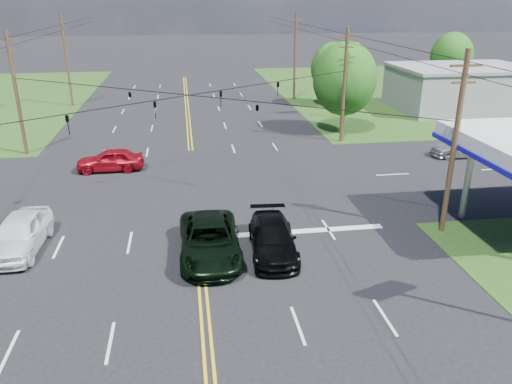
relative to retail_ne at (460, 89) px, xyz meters
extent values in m
plane|color=black|center=(-30.00, -20.00, -2.20)|extent=(280.00, 280.00, 0.00)
cube|color=#254516|center=(5.00, 12.00, -2.20)|extent=(46.00, 48.00, 0.03)
cube|color=silver|center=(-25.00, -28.00, -2.20)|extent=(10.00, 0.50, 0.02)
cube|color=gray|center=(0.00, 0.00, 0.00)|extent=(14.00, 10.00, 4.40)
cylinder|color=#A5A5AA|center=(-15.00, -27.50, 0.12)|extent=(0.36, 0.36, 4.65)
cylinder|color=#3B2D19|center=(-17.00, -29.00, 2.55)|extent=(0.28, 0.28, 9.50)
cube|color=#3B2D19|center=(-17.00, -29.00, 6.50)|extent=(1.60, 0.12, 0.12)
cube|color=#3B2D19|center=(-17.00, -29.00, 5.70)|extent=(1.20, 0.10, 0.10)
cylinder|color=#3B2D19|center=(-43.00, -11.00, 2.55)|extent=(0.28, 0.28, 9.50)
cube|color=#3B2D19|center=(-43.00, -11.00, 6.50)|extent=(1.60, 0.12, 0.12)
cube|color=#3B2D19|center=(-43.00, -11.00, 5.70)|extent=(1.20, 0.10, 0.10)
cylinder|color=#3B2D19|center=(-17.00, -11.00, 2.55)|extent=(0.28, 0.28, 9.50)
cube|color=#3B2D19|center=(-17.00, -11.00, 6.50)|extent=(1.60, 0.12, 0.12)
cube|color=#3B2D19|center=(-17.00, -11.00, 5.70)|extent=(1.20, 0.10, 0.10)
cylinder|color=#3B2D19|center=(-43.00, 8.00, 2.80)|extent=(0.28, 0.28, 10.00)
cube|color=#3B2D19|center=(-43.00, 8.00, 7.00)|extent=(1.60, 0.12, 0.12)
cube|color=#3B2D19|center=(-43.00, 8.00, 6.20)|extent=(1.20, 0.10, 0.10)
cylinder|color=#3B2D19|center=(-17.00, 8.00, 2.80)|extent=(0.28, 0.28, 10.00)
cube|color=#3B2D19|center=(-17.00, 8.00, 7.00)|extent=(1.60, 0.12, 0.12)
cube|color=#3B2D19|center=(-17.00, 8.00, 6.20)|extent=(1.20, 0.10, 0.10)
imported|color=black|center=(-36.50, -24.50, 3.22)|extent=(0.17, 0.21, 1.05)
imported|color=black|center=(-32.08, -21.44, 3.22)|extent=(0.17, 0.21, 1.05)
imported|color=black|center=(-27.92, -18.56, 3.22)|extent=(0.17, 0.21, 1.05)
imported|color=black|center=(-23.50, -15.50, 3.22)|extent=(0.17, 0.21, 1.05)
imported|color=black|center=(-33.90, -17.30, 3.50)|extent=(1.24, 0.26, 0.50)
imported|color=black|center=(-26.10, -22.70, 3.50)|extent=(1.24, 0.26, 0.50)
cylinder|color=black|center=(-17.00, -22.00, 6.70)|extent=(0.04, 100.00, 0.04)
cylinder|color=black|center=(-17.00, -22.00, 6.10)|extent=(0.04, 100.00, 0.04)
cylinder|color=#3B2D19|center=(-16.00, -8.00, -0.55)|extent=(0.36, 0.36, 3.30)
ellipsoid|color=#235416|center=(-16.00, -8.00, 2.67)|extent=(5.70, 5.70, 6.60)
cylinder|color=#3B2D19|center=(-13.50, 4.00, -0.77)|extent=(0.36, 0.36, 2.86)
ellipsoid|color=#235416|center=(-13.50, 4.00, 2.03)|extent=(4.94, 4.94, 5.72)
cylinder|color=#3B2D19|center=(4.00, 10.00, -0.66)|extent=(0.36, 0.36, 3.08)
ellipsoid|color=#235416|center=(4.00, 10.00, 2.35)|extent=(5.32, 5.32, 6.16)
imported|color=black|center=(-29.50, -29.99, -1.35)|extent=(2.87, 6.15, 1.70)
imported|color=black|center=(-26.44, -30.09, -1.43)|extent=(2.52, 5.47, 1.55)
imported|color=white|center=(-38.70, -28.00, -1.30)|extent=(2.38, 5.38, 1.80)
imported|color=maroon|center=(-35.83, -16.14, -1.40)|extent=(4.72, 1.91, 1.61)
imported|color=#B0B1B5|center=(-8.82, -16.62, -1.47)|extent=(5.14, 2.32, 1.46)
cylinder|color=#A5A5AA|center=(-13.96, -2.52, 1.59)|extent=(0.20, 0.20, 7.57)
cube|color=yellow|center=(-13.96, -2.52, 4.77)|extent=(2.09, 0.71, 1.04)
camera|label=1|loc=(-30.40, -51.51, 9.57)|focal=35.00mm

